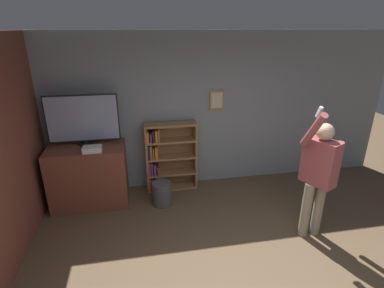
# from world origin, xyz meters

# --- Properties ---
(wall_back) EXTENTS (7.15, 0.09, 2.70)m
(wall_back) POSITION_xyz_m (0.00, 2.97, 1.35)
(wall_back) COLOR gray
(wall_back) RESTS_ON ground_plane
(wall_side_brick) EXTENTS (0.06, 4.54, 2.70)m
(wall_side_brick) POSITION_xyz_m (-2.61, 1.47, 1.35)
(wall_side_brick) COLOR brown
(wall_side_brick) RESTS_ON ground_plane
(tv_ledge) EXTENTS (1.19, 0.67, 1.00)m
(tv_ledge) POSITION_xyz_m (-1.87, 2.53, 0.50)
(tv_ledge) COLOR brown
(tv_ledge) RESTS_ON ground_plane
(television) EXTENTS (1.09, 0.22, 0.80)m
(television) POSITION_xyz_m (-1.87, 2.65, 1.41)
(television) COLOR black
(television) RESTS_ON tv_ledge
(game_console) EXTENTS (0.28, 0.17, 0.09)m
(game_console) POSITION_xyz_m (-1.73, 2.31, 1.04)
(game_console) COLOR white
(game_console) RESTS_ON tv_ledge
(bookshelf) EXTENTS (0.89, 0.28, 1.23)m
(bookshelf) POSITION_xyz_m (-0.59, 2.79, 0.61)
(bookshelf) COLOR #997047
(bookshelf) RESTS_ON ground_plane
(person) EXTENTS (0.58, 0.55, 1.92)m
(person) POSITION_xyz_m (1.24, 1.11, 0.99)
(person) COLOR gray
(person) RESTS_ON ground_plane
(waste_bin) EXTENTS (0.32, 0.32, 0.39)m
(waste_bin) POSITION_xyz_m (-0.73, 2.27, 0.19)
(waste_bin) COLOR #4C4C51
(waste_bin) RESTS_ON ground_plane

